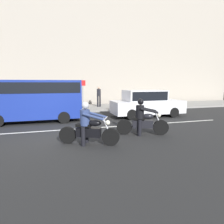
{
  "coord_description": "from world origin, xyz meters",
  "views": [
    {
      "loc": [
        0.03,
        -8.06,
        2.15
      ],
      "look_at": [
        2.4,
        -0.05,
        0.89
      ],
      "focal_mm": 30.63,
      "sensor_mm": 36.0,
      "label": 1
    }
  ],
  "objects_px": {
    "parked_sedan_white": "(146,103)",
    "street_sign_post": "(83,91)",
    "motorcycle_with_rider_denim_blue": "(88,127)",
    "motorcycle_with_rider_black_leather": "(142,120)",
    "parked_van_cobalt_blue": "(33,98)",
    "pedestrian_bystander": "(99,95)"
  },
  "relations": [
    {
      "from": "parked_sedan_white",
      "to": "street_sign_post",
      "type": "bearing_deg",
      "value": 126.57
    },
    {
      "from": "motorcycle_with_rider_black_leather",
      "to": "street_sign_post",
      "type": "bearing_deg",
      "value": 98.37
    },
    {
      "from": "street_sign_post",
      "to": "motorcycle_with_rider_black_leather",
      "type": "bearing_deg",
      "value": -81.63
    },
    {
      "from": "motorcycle_with_rider_black_leather",
      "to": "motorcycle_with_rider_denim_blue",
      "type": "xyz_separation_m",
      "value": [
        -2.39,
        -0.66,
        -0.0
      ]
    },
    {
      "from": "pedestrian_bystander",
      "to": "street_sign_post",
      "type": "bearing_deg",
      "value": -165.16
    },
    {
      "from": "parked_sedan_white",
      "to": "street_sign_post",
      "type": "distance_m",
      "value": 5.82
    },
    {
      "from": "parked_sedan_white",
      "to": "street_sign_post",
      "type": "xyz_separation_m",
      "value": [
        -3.45,
        4.65,
        0.65
      ]
    },
    {
      "from": "pedestrian_bystander",
      "to": "parked_sedan_white",
      "type": "bearing_deg",
      "value": -68.06
    },
    {
      "from": "parked_sedan_white",
      "to": "pedestrian_bystander",
      "type": "distance_m",
      "value": 5.42
    },
    {
      "from": "motorcycle_with_rider_black_leather",
      "to": "parked_sedan_white",
      "type": "height_order",
      "value": "parked_sedan_white"
    },
    {
      "from": "street_sign_post",
      "to": "pedestrian_bystander",
      "type": "height_order",
      "value": "street_sign_post"
    },
    {
      "from": "motorcycle_with_rider_black_leather",
      "to": "parked_sedan_white",
      "type": "xyz_separation_m",
      "value": [
        2.18,
        3.99,
        0.26
      ]
    },
    {
      "from": "parked_van_cobalt_blue",
      "to": "pedestrian_bystander",
      "type": "relative_size",
      "value": 3.0
    },
    {
      "from": "parked_sedan_white",
      "to": "motorcycle_with_rider_denim_blue",
      "type": "bearing_deg",
      "value": -134.46
    },
    {
      "from": "parked_sedan_white",
      "to": "parked_van_cobalt_blue",
      "type": "bearing_deg",
      "value": 178.12
    },
    {
      "from": "motorcycle_with_rider_black_leather",
      "to": "parked_van_cobalt_blue",
      "type": "distance_m",
      "value": 6.33
    },
    {
      "from": "motorcycle_with_rider_black_leather",
      "to": "parked_sedan_white",
      "type": "relative_size",
      "value": 0.45
    },
    {
      "from": "parked_van_cobalt_blue",
      "to": "parked_sedan_white",
      "type": "bearing_deg",
      "value": -1.88
    },
    {
      "from": "motorcycle_with_rider_black_leather",
      "to": "street_sign_post",
      "type": "xyz_separation_m",
      "value": [
        -1.27,
        8.64,
        0.91
      ]
    },
    {
      "from": "motorcycle_with_rider_black_leather",
      "to": "pedestrian_bystander",
      "type": "relative_size",
      "value": 1.21
    },
    {
      "from": "motorcycle_with_rider_black_leather",
      "to": "street_sign_post",
      "type": "distance_m",
      "value": 8.78
    },
    {
      "from": "motorcycle_with_rider_denim_blue",
      "to": "parked_sedan_white",
      "type": "height_order",
      "value": "parked_sedan_white"
    }
  ]
}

